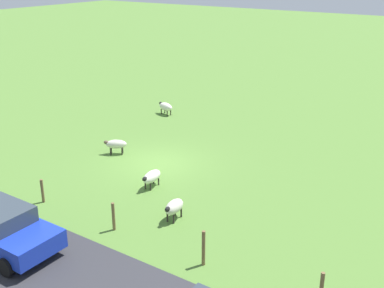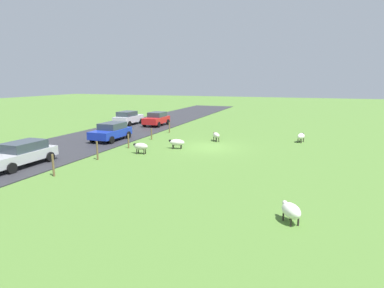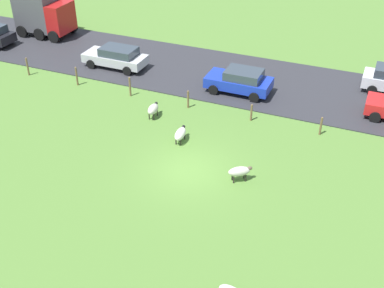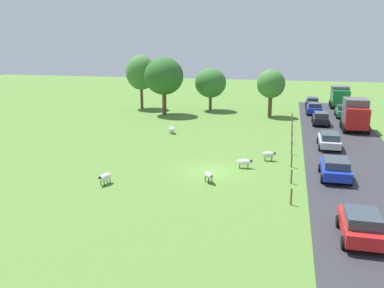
# 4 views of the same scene
# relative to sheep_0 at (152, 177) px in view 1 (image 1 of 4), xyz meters

# --- Properties ---
(ground_plane) EXTENTS (160.00, 160.00, 0.00)m
(ground_plane) POSITION_rel_sheep_0_xyz_m (-2.33, -1.42, -0.50)
(ground_plane) COLOR #517A33
(sheep_0) EXTENTS (1.31, 0.61, 0.76)m
(sheep_0) POSITION_rel_sheep_0_xyz_m (0.00, 0.00, 0.00)
(sheep_0) COLOR silver
(sheep_0) RESTS_ON ground_plane
(sheep_2) EXTENTS (1.02, 1.16, 0.78)m
(sheep_2) POSITION_rel_sheep_0_xyz_m (-2.09, -4.05, 0.04)
(sheep_2) COLOR beige
(sheep_2) RESTS_ON ground_plane
(sheep_3) EXTENTS (0.81, 1.31, 0.80)m
(sheep_3) POSITION_rel_sheep_0_xyz_m (-9.18, -6.14, 0.03)
(sheep_3) COLOR silver
(sheep_3) RESTS_ON ground_plane
(sheep_4) EXTENTS (1.17, 0.60, 0.82)m
(sheep_4) POSITION_rel_sheep_0_xyz_m (1.80, 2.56, 0.05)
(sheep_4) COLOR beige
(sheep_4) RESTS_ON ground_plane
(fence_post_1) EXTENTS (0.12, 0.12, 1.04)m
(fence_post_1) POSITION_rel_sheep_0_xyz_m (3.70, -2.87, 0.01)
(fence_post_1) COLOR brown
(fence_post_1) RESTS_ON ground_plane
(fence_post_2) EXTENTS (0.12, 0.12, 1.13)m
(fence_post_2) POSITION_rel_sheep_0_xyz_m (3.70, 1.14, 0.06)
(fence_post_2) COLOR brown
(fence_post_2) RESTS_ON ground_plane
(fence_post_3) EXTENTS (0.12, 0.12, 1.28)m
(fence_post_3) POSITION_rel_sheep_0_xyz_m (3.70, 5.14, 0.14)
(fence_post_3) COLOR brown
(fence_post_3) RESTS_ON ground_plane
(car_1) EXTENTS (2.16, 4.15, 1.54)m
(car_1) POSITION_rel_sheep_0_xyz_m (6.83, -1.14, 0.36)
(car_1) COLOR #1933B2
(car_1) RESTS_ON road_strip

